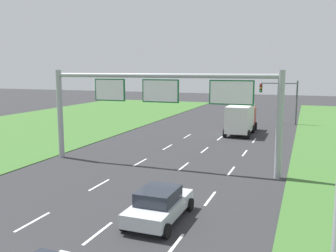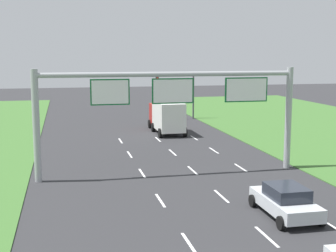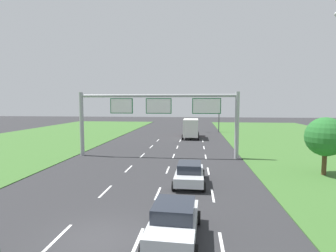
# 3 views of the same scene
# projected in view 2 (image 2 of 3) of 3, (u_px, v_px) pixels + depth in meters

# --- Properties ---
(lane_dashes_inner_left) EXTENTS (0.14, 50.40, 0.01)m
(lane_dashes_inner_left) POSITION_uv_depth(u_px,v_px,m) (189.00, 244.00, 19.65)
(lane_dashes_inner_left) COLOR white
(lane_dashes_inner_left) RESTS_ON ground_plane
(lane_dashes_inner_right) EXTENTS (0.14, 50.40, 0.01)m
(lane_dashes_inner_right) POSITION_uv_depth(u_px,v_px,m) (267.00, 236.00, 20.40)
(lane_dashes_inner_right) COLOR white
(lane_dashes_inner_right) RESTS_ON ground_plane
(car_lead_silver) EXTENTS (2.24, 4.43, 1.56)m
(car_lead_silver) POSITION_uv_depth(u_px,v_px,m) (285.00, 201.00, 22.85)
(car_lead_silver) COLOR silver
(car_lead_silver) RESTS_ON ground_plane
(box_truck) EXTENTS (2.72, 7.18, 3.21)m
(box_truck) POSITION_uv_depth(u_px,v_px,m) (167.00, 116.00, 46.99)
(box_truck) COLOR #B21E19
(box_truck) RESTS_ON ground_plane
(sign_gantry) EXTENTS (17.24, 0.44, 7.00)m
(sign_gantry) POSITION_uv_depth(u_px,v_px,m) (173.00, 100.00, 30.27)
(sign_gantry) COLOR #9EA0A5
(sign_gantry) RESTS_ON ground_plane
(traffic_light_mast) EXTENTS (4.76, 0.49, 5.60)m
(traffic_light_mast) POSITION_uv_depth(u_px,v_px,m) (178.00, 87.00, 56.41)
(traffic_light_mast) COLOR #47494F
(traffic_light_mast) RESTS_ON ground_plane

